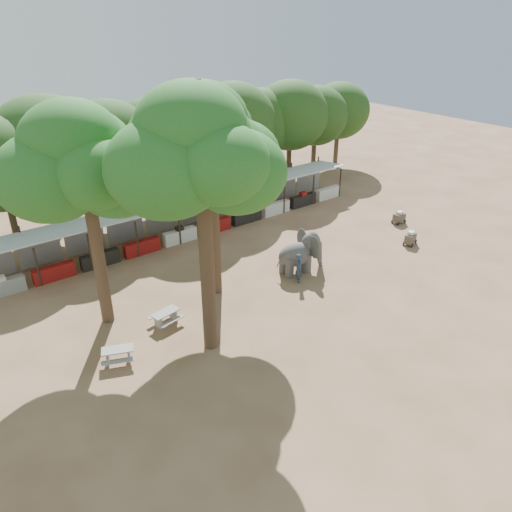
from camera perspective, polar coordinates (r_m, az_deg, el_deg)
ground at (r=25.97m, az=8.58°, el=-7.30°), size 100.00×100.00×0.00m
vendor_stalls at (r=35.12m, az=-7.55°, el=4.45°), size 28.00×2.99×2.80m
yard_tree_left at (r=23.56m, az=-19.59°, el=9.93°), size 7.10×6.90×11.02m
yard_tree_center at (r=20.05m, az=-6.88°, el=11.50°), size 7.10×6.90×12.04m
yard_tree_back at (r=25.04m, az=-5.69°, el=13.09°), size 7.10×6.90×11.36m
backdrop_trees at (r=38.15m, az=-12.02°, el=12.77°), size 46.46×5.95×8.33m
elephant at (r=29.82m, az=5.15°, el=0.38°), size 3.22×2.41×2.41m
handler at (r=28.78m, az=4.96°, el=-1.37°), size 0.71×0.77×1.77m
picnic_table_near at (r=23.61m, az=-15.51°, el=-10.67°), size 1.77×1.70×0.70m
picnic_table_far at (r=25.61m, az=-10.28°, el=-6.76°), size 1.60×1.48×0.70m
cart_front at (r=34.89m, az=17.24°, el=1.98°), size 1.12×0.89×0.95m
cart_back at (r=38.14m, az=16.05°, el=4.28°), size 0.98×0.67×0.93m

